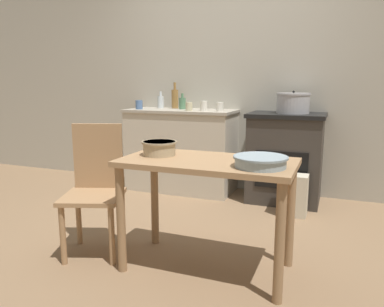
{
  "coord_description": "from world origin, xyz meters",
  "views": [
    {
      "loc": [
        1.18,
        -2.57,
        1.21
      ],
      "look_at": [
        0.0,
        0.45,
        0.6
      ],
      "focal_mm": 35.0,
      "sensor_mm": 36.0,
      "label": 1
    }
  ],
  "objects_px": {
    "cup_center_left": "(220,107)",
    "mixing_bowl_small": "(260,161)",
    "stock_pot": "(293,103)",
    "bottle_left": "(161,102)",
    "chair": "(95,186)",
    "mixing_bowl_large": "(159,147)",
    "cup_mid_right": "(204,106)",
    "cup_center_right": "(189,107)",
    "bottle_far_left": "(175,98)",
    "flour_sack": "(293,195)",
    "stove": "(285,157)",
    "bottle_mid_left": "(182,103)",
    "cup_center": "(139,105)",
    "work_table": "(207,179)"
  },
  "relations": [
    {
      "from": "chair",
      "to": "mixing_bowl_large",
      "type": "xyz_separation_m",
      "value": [
        0.49,
        0.05,
        0.3
      ]
    },
    {
      "from": "bottle_far_left",
      "to": "cup_center_left",
      "type": "distance_m",
      "value": 0.67
    },
    {
      "from": "chair",
      "to": "cup_center",
      "type": "height_order",
      "value": "cup_center"
    },
    {
      "from": "mixing_bowl_small",
      "to": "bottle_far_left",
      "type": "distance_m",
      "value": 2.38
    },
    {
      "from": "stove",
      "to": "work_table",
      "type": "xyz_separation_m",
      "value": [
        -0.27,
        -1.67,
        0.15
      ]
    },
    {
      "from": "chair",
      "to": "cup_mid_right",
      "type": "relative_size",
      "value": 8.85
    },
    {
      "from": "chair",
      "to": "bottle_left",
      "type": "height_order",
      "value": "bottle_left"
    },
    {
      "from": "chair",
      "to": "cup_center_left",
      "type": "relative_size",
      "value": 10.01
    },
    {
      "from": "flour_sack",
      "to": "stock_pot",
      "type": "bearing_deg",
      "value": 101.83
    },
    {
      "from": "mixing_bowl_large",
      "to": "bottle_left",
      "type": "bearing_deg",
      "value": 115.8
    },
    {
      "from": "chair",
      "to": "bottle_mid_left",
      "type": "relative_size",
      "value": 5.2
    },
    {
      "from": "mixing_bowl_large",
      "to": "bottle_mid_left",
      "type": "bearing_deg",
      "value": 107.98
    },
    {
      "from": "stove",
      "to": "bottle_mid_left",
      "type": "bearing_deg",
      "value": 176.84
    },
    {
      "from": "stove",
      "to": "cup_center_right",
      "type": "bearing_deg",
      "value": -171.29
    },
    {
      "from": "mixing_bowl_large",
      "to": "bottle_far_left",
      "type": "distance_m",
      "value": 1.95
    },
    {
      "from": "bottle_far_left",
      "to": "work_table",
      "type": "bearing_deg",
      "value": -60.45
    },
    {
      "from": "stove",
      "to": "flour_sack",
      "type": "xyz_separation_m",
      "value": [
        0.14,
        -0.41,
        -0.27
      ]
    },
    {
      "from": "chair",
      "to": "mixing_bowl_large",
      "type": "relative_size",
      "value": 3.91
    },
    {
      "from": "bottle_far_left",
      "to": "bottle_left",
      "type": "relative_size",
      "value": 1.53
    },
    {
      "from": "stock_pot",
      "to": "bottle_left",
      "type": "xyz_separation_m",
      "value": [
        -1.53,
        0.14,
        -0.02
      ]
    },
    {
      "from": "chair",
      "to": "cup_mid_right",
      "type": "xyz_separation_m",
      "value": [
        0.25,
        1.59,
        0.49
      ]
    },
    {
      "from": "work_table",
      "to": "mixing_bowl_small",
      "type": "height_order",
      "value": "mixing_bowl_small"
    },
    {
      "from": "mixing_bowl_large",
      "to": "flour_sack",
      "type": "bearing_deg",
      "value": 58.46
    },
    {
      "from": "chair",
      "to": "mixing_bowl_large",
      "type": "bearing_deg",
      "value": -14.73
    },
    {
      "from": "cup_center_right",
      "to": "bottle_far_left",
      "type": "bearing_deg",
      "value": 133.99
    },
    {
      "from": "mixing_bowl_large",
      "to": "cup_center",
      "type": "height_order",
      "value": "cup_center"
    },
    {
      "from": "stock_pot",
      "to": "cup_center_left",
      "type": "relative_size",
      "value": 3.59
    },
    {
      "from": "stock_pot",
      "to": "cup_center",
      "type": "bearing_deg",
      "value": -175.79
    },
    {
      "from": "cup_center_left",
      "to": "mixing_bowl_small",
      "type": "bearing_deg",
      "value": -65.39
    },
    {
      "from": "mixing_bowl_small",
      "to": "stove",
      "type": "bearing_deg",
      "value": 92.76
    },
    {
      "from": "work_table",
      "to": "bottle_left",
      "type": "height_order",
      "value": "bottle_left"
    },
    {
      "from": "chair",
      "to": "bottle_mid_left",
      "type": "xyz_separation_m",
      "value": [
        -0.06,
        1.75,
        0.5
      ]
    },
    {
      "from": "bottle_far_left",
      "to": "chair",
      "type": "bearing_deg",
      "value": -83.99
    },
    {
      "from": "bottle_far_left",
      "to": "bottle_left",
      "type": "height_order",
      "value": "bottle_far_left"
    },
    {
      "from": "bottle_left",
      "to": "cup_center_right",
      "type": "height_order",
      "value": "bottle_left"
    },
    {
      "from": "cup_mid_right",
      "to": "cup_center_left",
      "type": "bearing_deg",
      "value": 6.06
    },
    {
      "from": "mixing_bowl_small",
      "to": "bottle_mid_left",
      "type": "xyz_separation_m",
      "value": [
        -1.25,
        1.82,
        0.22
      ]
    },
    {
      "from": "bottle_far_left",
      "to": "cup_center",
      "type": "xyz_separation_m",
      "value": [
        -0.31,
        -0.29,
        -0.07
      ]
    },
    {
      "from": "work_table",
      "to": "cup_center",
      "type": "height_order",
      "value": "cup_center"
    },
    {
      "from": "bottle_left",
      "to": "cup_center_left",
      "type": "distance_m",
      "value": 0.82
    },
    {
      "from": "chair",
      "to": "mixing_bowl_small",
      "type": "bearing_deg",
      "value": -23.28
    },
    {
      "from": "mixing_bowl_large",
      "to": "chair",
      "type": "bearing_deg",
      "value": -174.76
    },
    {
      "from": "stove",
      "to": "bottle_far_left",
      "type": "relative_size",
      "value": 3.06
    },
    {
      "from": "mixing_bowl_large",
      "to": "cup_center_right",
      "type": "height_order",
      "value": "cup_center_right"
    },
    {
      "from": "bottle_left",
      "to": "cup_center_right",
      "type": "bearing_deg",
      "value": -31.24
    },
    {
      "from": "flour_sack",
      "to": "cup_center_right",
      "type": "distance_m",
      "value": 1.4
    },
    {
      "from": "mixing_bowl_large",
      "to": "cup_center_left",
      "type": "height_order",
      "value": "cup_center_left"
    },
    {
      "from": "stock_pot",
      "to": "bottle_mid_left",
      "type": "xyz_separation_m",
      "value": [
        -1.22,
        0.07,
        -0.03
      ]
    },
    {
      "from": "cup_center",
      "to": "mixing_bowl_large",
      "type": "bearing_deg",
      "value": -56.55
    },
    {
      "from": "bottle_left",
      "to": "bottle_mid_left",
      "type": "bearing_deg",
      "value": -12.84
    }
  ]
}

